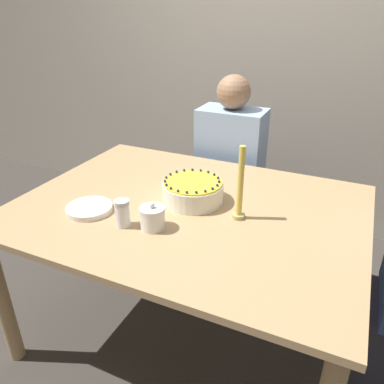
% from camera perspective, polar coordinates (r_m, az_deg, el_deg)
% --- Properties ---
extents(ground_plane, '(12.00, 12.00, 0.00)m').
position_cam_1_polar(ground_plane, '(2.14, -0.47, -20.08)').
color(ground_plane, '#3D3833').
extents(wall_behind, '(8.00, 0.05, 2.60)m').
position_cam_1_polar(wall_behind, '(2.82, 12.45, 20.67)').
color(wall_behind, '#ADA393').
rests_on(wall_behind, ground_plane).
extents(dining_table, '(1.52, 1.14, 0.75)m').
position_cam_1_polar(dining_table, '(1.73, -0.55, -4.88)').
color(dining_table, tan).
rests_on(dining_table, ground_plane).
extents(cake, '(0.28, 0.28, 0.11)m').
position_cam_1_polar(cake, '(1.70, 0.00, 0.12)').
color(cake, white).
rests_on(cake, dining_table).
extents(sugar_bowl, '(0.10, 0.10, 0.12)m').
position_cam_1_polar(sugar_bowl, '(1.50, -6.04, -3.89)').
color(sugar_bowl, white).
rests_on(sugar_bowl, dining_table).
extents(sugar_shaker, '(0.06, 0.06, 0.12)m').
position_cam_1_polar(sugar_shaker, '(1.53, -10.54, -3.16)').
color(sugar_shaker, white).
rests_on(sugar_shaker, dining_table).
extents(plate_stack, '(0.20, 0.20, 0.02)m').
position_cam_1_polar(plate_stack, '(1.69, -15.38, -2.44)').
color(plate_stack, white).
rests_on(plate_stack, dining_table).
extents(candle, '(0.05, 0.05, 0.32)m').
position_cam_1_polar(candle, '(1.54, 7.34, 0.39)').
color(candle, tan).
rests_on(candle, dining_table).
extents(person_man_blue_shirt, '(0.40, 0.34, 1.21)m').
position_cam_1_polar(person_man_blue_shirt, '(2.44, 5.68, 1.38)').
color(person_man_blue_shirt, '#595960').
rests_on(person_man_blue_shirt, ground_plane).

